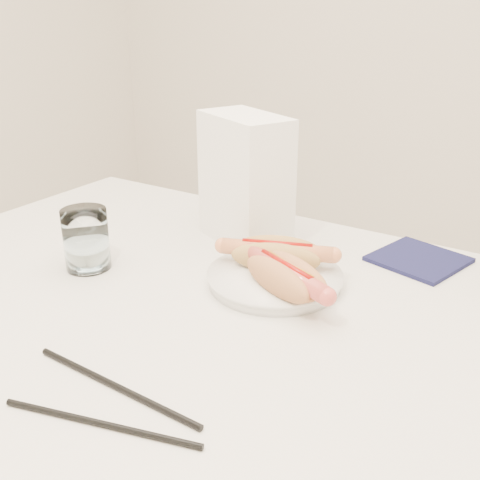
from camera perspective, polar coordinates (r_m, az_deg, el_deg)
The scene contains 9 objects.
table at distance 0.85m, azimuth -2.08°, elevation -10.42°, with size 1.20×0.80×0.75m.
plate at distance 0.88m, azimuth 3.46°, elevation -3.97°, with size 0.20×0.20×0.02m, color white.
hotdog_left at distance 0.89m, azimuth 3.69°, elevation -1.45°, with size 0.17×0.11×0.05m.
hotdog_right at distance 0.82m, azimuth 4.57°, elevation -3.65°, with size 0.17×0.12×0.05m.
water_glass at distance 0.95m, azimuth -15.04°, elevation 0.08°, with size 0.07×0.07×0.10m, color white.
chopstick_near at distance 0.68m, azimuth -12.27°, elevation -13.98°, with size 0.01×0.01×0.24m, color black.
chopstick_far at distance 0.63m, azimuth -13.70°, elevation -17.28°, with size 0.01×0.01×0.22m, color black.
napkin_box at distance 1.01m, azimuth 0.51°, elevation 6.00°, with size 0.17×0.09×0.23m, color white.
navy_napkin at distance 1.00m, azimuth 17.32°, elevation -1.85°, with size 0.13×0.13×0.01m, color #111337.
Camera 1 is at (0.41, -0.58, 1.15)m, focal length 42.94 mm.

